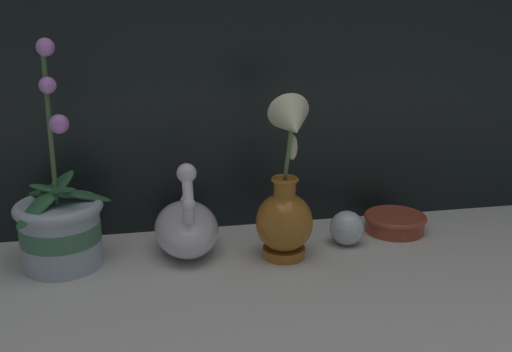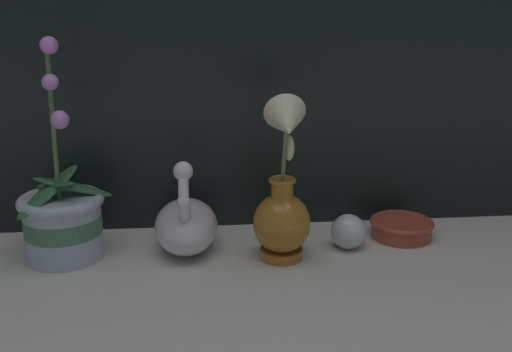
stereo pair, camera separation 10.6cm
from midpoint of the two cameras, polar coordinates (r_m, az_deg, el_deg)
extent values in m
plane|color=beige|center=(1.03, -3.12, -9.41)|extent=(2.80, 2.80, 0.00)
cylinder|color=#B2BCCC|center=(1.11, -20.76, -5.29)|extent=(0.14, 0.14, 0.12)
cylinder|color=#477A56|center=(1.10, -20.79, -5.02)|extent=(0.14, 0.14, 0.03)
torus|color=#B2BCCC|center=(1.09, -21.03, -2.87)|extent=(0.15, 0.15, 0.02)
cylinder|color=#4C6B3D|center=(1.05, -21.83, 4.21)|extent=(0.01, 0.03, 0.26)
ellipsoid|color=#2D6038|center=(1.08, -19.92, -1.58)|extent=(0.14, 0.06, 0.06)
ellipsoid|color=#2D6038|center=(1.10, -21.67, -1.43)|extent=(0.12, 0.16, 0.06)
ellipsoid|color=#2D6038|center=(1.07, -22.12, -2.07)|extent=(0.11, 0.12, 0.08)
sphere|color=#C67AD1|center=(1.04, -22.30, 11.28)|extent=(0.03, 0.03, 0.03)
sphere|color=#C67AD1|center=(1.03, -22.10, 7.98)|extent=(0.03, 0.03, 0.03)
sphere|color=#C67AD1|center=(1.02, -21.14, 4.61)|extent=(0.03, 0.03, 0.03)
ellipsoid|color=white|center=(1.10, -9.41, -5.04)|extent=(0.12, 0.17, 0.09)
cone|color=white|center=(1.16, -9.56, -3.21)|extent=(0.06, 0.07, 0.07)
cylinder|color=white|center=(1.03, -9.42, -3.74)|extent=(0.02, 0.05, 0.06)
sphere|color=white|center=(1.01, -9.45, -2.71)|extent=(0.02, 0.02, 0.02)
cylinder|color=white|center=(1.01, -9.54, -1.24)|extent=(0.02, 0.04, 0.05)
sphere|color=white|center=(1.02, -9.63, 0.22)|extent=(0.03, 0.03, 0.03)
cylinder|color=#B26B23|center=(1.09, -0.14, -7.29)|extent=(0.08, 0.08, 0.02)
ellipsoid|color=#B26B23|center=(1.07, -0.15, -4.48)|extent=(0.10, 0.10, 0.11)
cylinder|color=#B26B23|center=(1.04, -0.15, -1.20)|extent=(0.04, 0.04, 0.03)
torus|color=#B26B23|center=(1.04, -0.15, -0.39)|extent=(0.05, 0.05, 0.01)
cylinder|color=#567A47|center=(1.01, 0.04, 1.83)|extent=(0.01, 0.04, 0.10)
cone|color=beige|center=(0.97, 0.35, 5.14)|extent=(0.07, 0.09, 0.09)
ellipsoid|color=beige|center=(1.01, 0.48, 2.72)|extent=(0.02, 0.02, 0.04)
sphere|color=silver|center=(1.14, 6.01, -5.00)|extent=(0.07, 0.07, 0.07)
cylinder|color=#A8422D|center=(1.22, 10.67, -4.47)|extent=(0.12, 0.12, 0.03)
torus|color=#A8422D|center=(1.21, 10.70, -3.94)|extent=(0.12, 0.12, 0.01)
camera|label=1|loc=(0.05, -92.81, -0.87)|focal=42.00mm
camera|label=2|loc=(0.05, 87.19, 0.87)|focal=42.00mm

